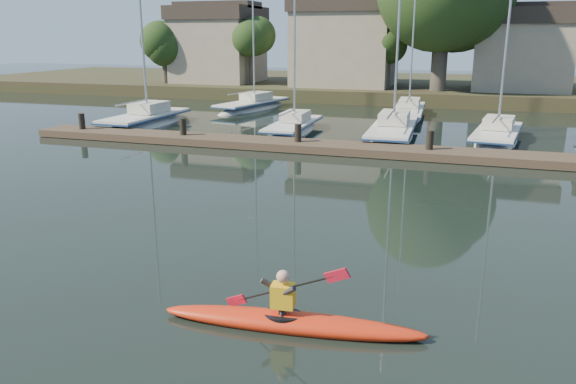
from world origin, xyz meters
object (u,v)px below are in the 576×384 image
(dock, at_px, (361,149))
(sailboat_6, at_px, (408,119))
(sailboat_0, at_px, (146,129))
(sailboat_2, at_px, (392,141))
(kayak, at_px, (290,318))
(sailboat_1, at_px, (293,135))
(sailboat_5, at_px, (253,112))
(sailboat_3, at_px, (496,145))

(dock, xyz_separation_m, sailboat_6, (0.70, 12.97, -0.38))
(sailboat_0, height_order, sailboat_2, sailboat_2)
(sailboat_2, bearing_deg, sailboat_6, 88.41)
(kayak, distance_m, sailboat_1, 21.66)
(dock, bearing_deg, sailboat_1, 135.24)
(dock, relative_size, sailboat_5, 2.33)
(kayak, height_order, sailboat_2, sailboat_2)
(kayak, xyz_separation_m, dock, (-1.75, 16.04, 0.01))
(sailboat_3, height_order, sailboat_6, sailboat_6)
(sailboat_3, xyz_separation_m, sailboat_6, (-5.25, 7.93, 0.02))
(sailboat_0, height_order, sailboat_3, sailboat_0)
(sailboat_1, bearing_deg, sailboat_3, 0.73)
(sailboat_3, bearing_deg, sailboat_0, -170.29)
(dock, xyz_separation_m, sailboat_0, (-13.76, 4.21, -0.42))
(sailboat_5, bearing_deg, sailboat_2, -25.35)
(kayak, distance_m, sailboat_2, 20.78)
(sailboat_6, bearing_deg, sailboat_3, -59.27)
(kayak, height_order, sailboat_5, sailboat_5)
(sailboat_0, xyz_separation_m, sailboat_1, (9.08, 0.43, 0.05))
(kayak, relative_size, sailboat_1, 0.40)
(kayak, xyz_separation_m, sailboat_2, (-0.96, 20.75, -0.39))
(sailboat_0, bearing_deg, sailboat_2, 2.82)
(kayak, bearing_deg, dock, 90.26)
(kayak, bearing_deg, sailboat_1, 101.31)
(dock, relative_size, sailboat_6, 2.31)
(sailboat_0, xyz_separation_m, sailboat_3, (19.72, 0.83, 0.03))
(sailboat_0, height_order, sailboat_6, sailboat_6)
(kayak, height_order, sailboat_0, sailboat_0)
(kayak, height_order, sailboat_3, sailboat_3)
(sailboat_0, distance_m, sailboat_6, 16.91)
(sailboat_3, relative_size, sailboat_6, 0.87)
(kayak, distance_m, dock, 16.13)
(dock, relative_size, sailboat_2, 2.17)
(dock, bearing_deg, sailboat_0, 162.99)
(sailboat_2, relative_size, sailboat_6, 1.06)
(kayak, relative_size, sailboat_2, 0.32)
(sailboat_3, distance_m, sailboat_5, 18.37)
(kayak, xyz_separation_m, sailboat_0, (-15.51, 20.25, -0.41))
(sailboat_0, bearing_deg, dock, -16.15)
(dock, distance_m, sailboat_5, 16.90)
(kayak, xyz_separation_m, sailboat_5, (-12.22, 29.29, -0.37))
(sailboat_0, distance_m, sailboat_5, 9.62)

